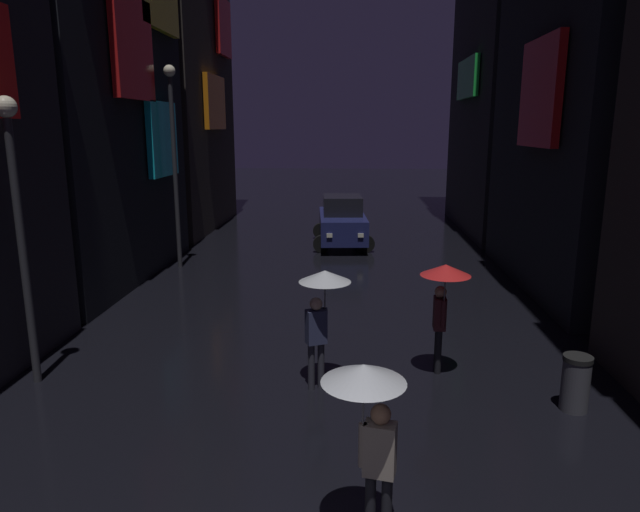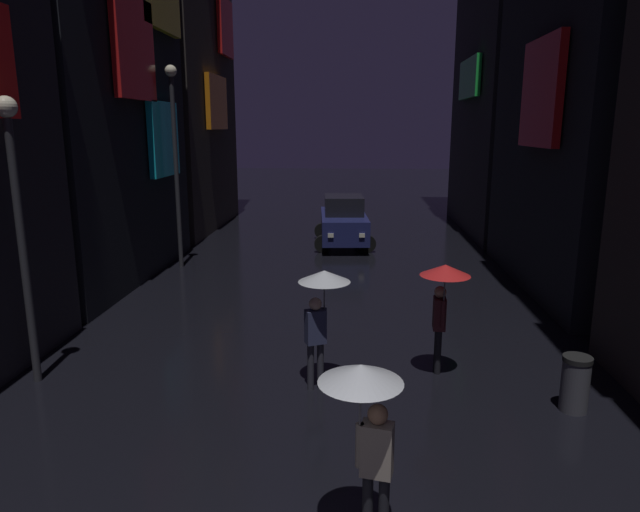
{
  "view_description": "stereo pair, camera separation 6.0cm",
  "coord_description": "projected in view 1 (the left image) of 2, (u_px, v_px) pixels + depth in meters",
  "views": [
    {
      "loc": [
        0.69,
        -3.28,
        4.51
      ],
      "look_at": [
        0.0,
        8.16,
        1.9
      ],
      "focal_mm": 32.0,
      "sensor_mm": 36.0,
      "label": 1
    },
    {
      "loc": [
        0.75,
        -3.28,
        4.51
      ],
      "look_at": [
        0.0,
        8.16,
        1.9
      ],
      "focal_mm": 32.0,
      "sensor_mm": 36.0,
      "label": 2
    }
  ],
  "objects": [
    {
      "name": "car_distant",
      "position": [
        342.0,
        221.0,
        22.02
      ],
      "size": [
        2.46,
        4.25,
        1.92
      ],
      "color": "navy",
      "rests_on": "ground"
    },
    {
      "name": "building_left_mid",
      "position": [
        63.0,
        23.0,
        15.87
      ],
      "size": [
        4.25,
        8.35,
        14.61
      ],
      "color": "black",
      "rests_on": "ground"
    },
    {
      "name": "trash_bin",
      "position": [
        576.0,
        383.0,
        9.2
      ],
      "size": [
        0.46,
        0.46,
        0.93
      ],
      "color": "#3F3F47",
      "rests_on": "ground"
    },
    {
      "name": "streetlamp_left_near",
      "position": [
        17.0,
        208.0,
        9.63
      ],
      "size": [
        0.36,
        0.36,
        5.0
      ],
      "color": "#2D2D33",
      "rests_on": "ground"
    },
    {
      "name": "pedestrian_foreground_right_clear",
      "position": [
        322.0,
        296.0,
        9.75
      ],
      "size": [
        0.9,
        0.9,
        2.12
      ],
      "color": "#2D2D38",
      "rests_on": "ground"
    },
    {
      "name": "pedestrian_near_crossing_red",
      "position": [
        444.0,
        288.0,
        10.27
      ],
      "size": [
        0.9,
        0.9,
        2.12
      ],
      "color": "black",
      "rests_on": "ground"
    },
    {
      "name": "pedestrian_midstreet_left_clear",
      "position": [
        369.0,
        405.0,
        5.96
      ],
      "size": [
        0.9,
        0.9,
        2.12
      ],
      "color": "black",
      "rests_on": "ground"
    },
    {
      "name": "streetlamp_left_far",
      "position": [
        174.0,
        146.0,
        17.89
      ],
      "size": [
        0.36,
        0.36,
        6.35
      ],
      "color": "#2D2D33",
      "rests_on": "ground"
    },
    {
      "name": "building_right_mid",
      "position": [
        613.0,
        30.0,
        15.06
      ],
      "size": [
        4.25,
        8.38,
        14.01
      ],
      "color": "black",
      "rests_on": "ground"
    }
  ]
}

